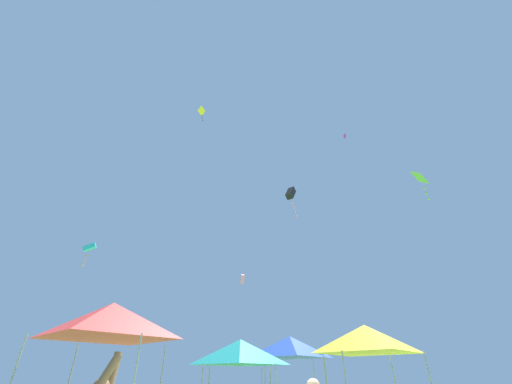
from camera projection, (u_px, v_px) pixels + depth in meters
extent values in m
cylinder|color=brown|center=(105.00, 377.00, 4.12)|extent=(0.32, 0.34, 0.55)
cylinder|color=brown|center=(112.00, 375.00, 4.35)|extent=(0.13, 0.23, 0.58)
cylinder|color=#9E9EA3|center=(262.00, 384.00, 17.50)|extent=(0.05, 0.05, 2.49)
cylinder|color=#9E9EA3|center=(315.00, 384.00, 17.59)|extent=(0.05, 0.05, 2.49)
pyramid|color=blue|center=(290.00, 347.00, 17.17)|extent=(3.33, 3.33, 1.06)
pyramid|color=red|center=(110.00, 320.00, 10.61)|extent=(3.58, 3.58, 1.15)
pyramid|color=yellow|center=(366.00, 339.00, 12.28)|extent=(3.18, 3.18, 1.02)
pyramid|color=teal|center=(240.00, 352.00, 11.59)|extent=(2.64, 2.64, 0.85)
cube|color=pink|center=(242.00, 279.00, 33.70)|extent=(0.48, 0.82, 0.98)
cone|color=#D6389E|center=(345.00, 136.00, 39.21)|extent=(0.67, 0.68, 0.60)
pyramid|color=#75D138|center=(421.00, 177.00, 24.10)|extent=(1.21, 1.21, 1.11)
sphere|color=#75D138|center=(424.00, 188.00, 23.46)|extent=(0.16, 0.16, 0.16)
sphere|color=#75D138|center=(426.00, 194.00, 23.09)|extent=(0.16, 0.16, 0.16)
sphere|color=#75D138|center=(428.00, 199.00, 22.72)|extent=(0.16, 0.16, 0.16)
pyramid|color=yellow|center=(202.00, 111.00, 28.15)|extent=(0.50, 0.66, 0.38)
sphere|color=black|center=(202.00, 116.00, 27.84)|extent=(0.08, 0.08, 0.08)
sphere|color=black|center=(202.00, 118.00, 27.70)|extent=(0.08, 0.08, 0.08)
sphere|color=black|center=(203.00, 120.00, 27.56)|extent=(0.08, 0.08, 0.08)
cube|color=black|center=(291.00, 193.00, 24.57)|extent=(1.01, 1.16, 1.26)
sphere|color=pink|center=(293.00, 203.00, 24.05)|extent=(0.16, 0.16, 0.16)
sphere|color=pink|center=(294.00, 208.00, 23.80)|extent=(0.16, 0.16, 0.16)
sphere|color=pink|center=(296.00, 212.00, 23.55)|extent=(0.16, 0.16, 0.16)
sphere|color=pink|center=(297.00, 216.00, 23.30)|extent=(0.16, 0.16, 0.16)
cube|color=#2DB7CC|center=(90.00, 247.00, 31.61)|extent=(1.29, 0.64, 0.94)
sphere|color=orange|center=(87.00, 255.00, 31.08)|extent=(0.15, 0.15, 0.15)
sphere|color=orange|center=(85.00, 259.00, 30.80)|extent=(0.15, 0.15, 0.15)
sphere|color=orange|center=(84.00, 262.00, 30.52)|extent=(0.15, 0.15, 0.15)
sphere|color=orange|center=(83.00, 266.00, 30.24)|extent=(0.15, 0.15, 0.15)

